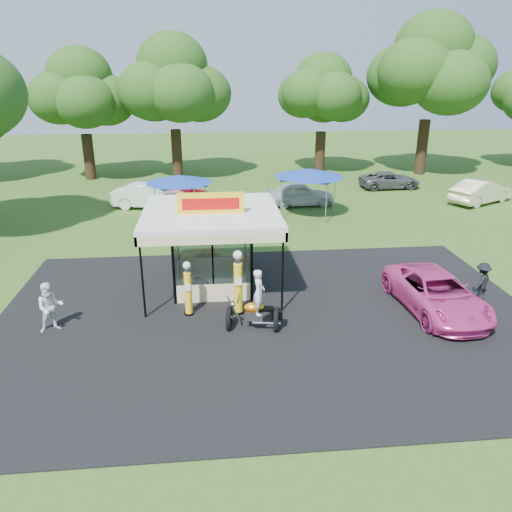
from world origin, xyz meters
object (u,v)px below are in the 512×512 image
(pink_sedan, at_px, (436,293))
(tent_east, at_px, (309,173))
(spectator_west, at_px, (50,307))
(bg_car_a, at_px, (150,196))
(gas_station_kiosk, at_px, (212,247))
(bg_car_d, at_px, (390,180))
(bg_car_b, at_px, (177,193))
(gas_pump_left, at_px, (188,290))
(kiosk_car, at_px, (212,258))
(bg_car_e, at_px, (481,191))
(motorcycle, at_px, (257,306))
(bg_car_c, at_px, (300,194))
(spectator_east_a, at_px, (482,282))
(tent_west, at_px, (179,179))
(gas_pump_right, at_px, (238,284))

(pink_sedan, relative_size, tent_east, 1.24)
(spectator_west, xyz_separation_m, bg_car_a, (1.77, 16.58, -0.10))
(gas_station_kiosk, relative_size, bg_car_d, 1.18)
(bg_car_b, bearing_deg, gas_pump_left, -167.60)
(kiosk_car, relative_size, bg_car_e, 0.57)
(spectator_west, height_order, tent_east, tent_east)
(motorcycle, relative_size, bg_car_c, 0.52)
(kiosk_car, distance_m, bg_car_d, 20.59)
(kiosk_car, height_order, spectator_east_a, spectator_east_a)
(bg_car_d, height_order, tent_west, tent_west)
(bg_car_a, bearing_deg, bg_car_d, -69.55)
(gas_station_kiosk, height_order, tent_east, gas_station_kiosk)
(gas_pump_left, distance_m, tent_east, 14.88)
(gas_station_kiosk, bearing_deg, motorcycle, -68.80)
(gas_station_kiosk, distance_m, bg_car_a, 14.00)
(spectator_west, relative_size, bg_car_a, 0.37)
(motorcycle, height_order, bg_car_c, motorcycle)
(bg_car_c, bearing_deg, pink_sedan, -174.43)
(spectator_west, height_order, bg_car_c, spectator_west)
(gas_station_kiosk, xyz_separation_m, spectator_east_a, (10.53, -2.32, -0.99))
(kiosk_car, xyz_separation_m, pink_sedan, (8.35, -5.24, 0.25))
(pink_sedan, relative_size, tent_west, 1.34)
(tent_east, bearing_deg, spectator_west, -130.79)
(gas_pump_left, height_order, spectator_east_a, gas_pump_left)
(gas_pump_left, relative_size, spectator_east_a, 1.34)
(bg_car_e, height_order, tent_east, tent_east)
(motorcycle, distance_m, bg_car_d, 24.56)
(pink_sedan, height_order, bg_car_a, bg_car_a)
(bg_car_a, bearing_deg, kiosk_car, -152.97)
(gas_pump_right, xyz_separation_m, spectator_west, (-6.58, -0.66, -0.30))
(spectator_east_a, distance_m, bg_car_c, 15.93)
(bg_car_a, relative_size, tent_west, 1.26)
(gas_pump_right, xyz_separation_m, bg_car_a, (-4.81, 15.92, -0.40))
(bg_car_a, bearing_deg, tent_west, -136.31)
(gas_pump_right, bearing_deg, kiosk_car, 100.82)
(bg_car_d, bearing_deg, gas_pump_left, 141.19)
(gas_pump_right, height_order, tent_east, tent_east)
(bg_car_a, height_order, bg_car_e, bg_car_e)
(gas_pump_left, bearing_deg, bg_car_c, 65.59)
(motorcycle, xyz_separation_m, bg_car_e, (17.03, 16.17, -0.10))
(bg_car_c, distance_m, bg_car_d, 9.00)
(kiosk_car, bearing_deg, bg_car_e, -61.16)
(gas_pump_right, distance_m, bg_car_a, 16.64)
(motorcycle, distance_m, spectator_east_a, 9.18)
(gas_pump_left, distance_m, gas_pump_right, 1.86)
(spectator_west, xyz_separation_m, spectator_east_a, (16.21, 0.86, -0.11))
(kiosk_car, distance_m, bg_car_c, 12.36)
(tent_west, bearing_deg, spectator_west, -105.93)
(gas_pump_left, distance_m, kiosk_car, 4.78)
(gas_pump_right, bearing_deg, motorcycle, -65.95)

